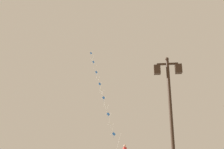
# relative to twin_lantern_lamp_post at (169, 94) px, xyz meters

# --- Properties ---
(twin_lantern_lamp_post) EXTENTS (1.20, 0.28, 5.34)m
(twin_lantern_lamp_post) POSITION_rel_twin_lantern_lamp_post_xyz_m (0.00, 0.00, 0.00)
(twin_lantern_lamp_post) COLOR black
(twin_lantern_lamp_post) RESTS_ON ground_plane
(kite_train) EXTENTS (6.82, 14.33, 17.53)m
(kite_train) POSITION_rel_twin_lantern_lamp_post_xyz_m (-6.96, 21.72, 5.65)
(kite_train) COLOR brown
(kite_train) RESTS_ON ground_plane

